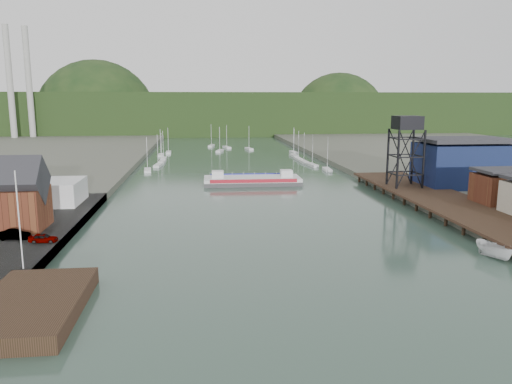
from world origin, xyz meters
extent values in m
plane|color=#2C453B|center=(0.00, 0.00, 0.00)|extent=(600.00, 600.00, 0.00)
cube|color=black|center=(-29.00, 0.00, 0.90)|extent=(10.00, 18.00, 1.80)
cube|color=black|center=(37.00, 45.00, 1.90)|extent=(14.00, 70.00, 0.50)
cylinder|color=black|center=(31.00, 45.00, 0.80)|extent=(0.60, 0.60, 2.20)
cylinder|color=black|center=(43.00, 45.00, 0.80)|extent=(0.60, 0.60, 2.20)
cube|color=#522317|center=(-42.00, 30.00, 4.85)|extent=(12.00, 8.00, 6.50)
cube|color=#2D2D33|center=(-42.00, 30.00, 9.30)|extent=(12.20, 8.20, 2.40)
cube|color=silver|center=(-44.00, 50.00, 3.85)|extent=(18.00, 12.00, 4.50)
cylinder|color=silver|center=(-33.00, 10.00, 7.60)|extent=(0.16, 0.16, 12.00)
cylinder|color=black|center=(32.00, 55.00, 8.65)|extent=(0.50, 0.50, 13.00)
cylinder|color=black|center=(38.00, 55.00, 8.65)|extent=(0.50, 0.50, 13.00)
cylinder|color=black|center=(32.00, 61.00, 8.65)|extent=(0.50, 0.50, 13.00)
cylinder|color=black|center=(38.00, 61.00, 8.65)|extent=(0.50, 0.50, 13.00)
cube|color=black|center=(35.00, 58.00, 16.65)|extent=(5.50, 5.50, 3.00)
cube|color=#0C1B36|center=(50.00, 60.00, 6.60)|extent=(20.00, 14.00, 10.00)
cube|color=#2D2D33|center=(50.00, 60.00, 12.50)|extent=(20.50, 14.50, 0.80)
cube|color=#522317|center=(46.00, 38.00, 4.60)|extent=(9.00, 8.00, 6.00)
cube|color=silver|center=(-27.54, 103.89, 0.35)|extent=(2.67, 7.65, 0.90)
cube|color=silver|center=(-25.28, 115.30, 0.35)|extent=(2.81, 7.67, 0.90)
cube|color=silver|center=(-24.71, 124.17, 0.35)|extent=(2.35, 7.59, 0.90)
cube|color=silver|center=(-24.81, 134.09, 0.35)|extent=(2.01, 7.50, 0.90)
cube|color=silver|center=(-26.64, 146.33, 0.35)|extent=(2.00, 7.50, 0.90)
cube|color=silver|center=(-24.32, 156.17, 0.35)|extent=(2.16, 7.54, 0.90)
cube|color=silver|center=(27.56, 99.03, 0.35)|extent=(2.53, 7.62, 0.90)
cube|color=silver|center=(25.46, 110.51, 0.35)|extent=(2.76, 7.67, 0.90)
cube|color=silver|center=(24.46, 119.29, 0.35)|extent=(2.22, 7.56, 0.90)
cube|color=silver|center=(24.27, 128.28, 0.35)|extent=(2.18, 7.54, 0.90)
cube|color=silver|center=(24.67, 139.38, 0.35)|extent=(2.46, 7.61, 0.90)
cube|color=silver|center=(26.78, 150.99, 0.35)|extent=(2.48, 7.61, 0.90)
cube|color=silver|center=(-3.16, 160.00, 0.35)|extent=(3.78, 7.76, 0.90)
cube|color=silver|center=(10.04, 168.00, 0.35)|extent=(3.31, 7.74, 0.90)
cube|color=silver|center=(0.66, 176.00, 0.35)|extent=(3.76, 7.76, 0.90)
cube|color=silver|center=(-6.11, 184.00, 0.35)|extent=(3.40, 7.74, 0.90)
cylinder|color=#ADACA7|center=(-110.00, 230.00, 30.00)|extent=(3.20, 3.20, 60.00)
cylinder|color=#ADACA7|center=(-102.00, 235.00, 30.00)|extent=(3.20, 3.20, 60.00)
cube|color=black|center=(0.00, 300.00, 12.00)|extent=(500.00, 120.00, 28.00)
sphere|color=black|center=(-80.00, 300.00, 8.00)|extent=(80.00, 80.00, 80.00)
sphere|color=black|center=(90.00, 310.00, 6.00)|extent=(70.00, 70.00, 70.00)
cube|color=#444446|center=(1.95, 77.49, 0.50)|extent=(25.18, 10.53, 1.00)
cube|color=silver|center=(1.95, 77.49, 1.40)|extent=(25.18, 10.53, 0.80)
cube|color=#B31424|center=(1.85, 72.45, 1.60)|extent=(21.97, 0.63, 0.90)
cube|color=#16189A|center=(2.06, 82.54, 1.60)|extent=(21.97, 0.63, 0.90)
cube|color=silver|center=(-7.03, 77.69, 2.60)|extent=(3.06, 3.06, 2.00)
cube|color=silver|center=(10.94, 77.30, 2.60)|extent=(3.06, 3.06, 2.00)
imported|color=silver|center=(28.81, 11.80, 1.19)|extent=(3.98, 6.57, 2.38)
imported|color=#999999|center=(-34.00, 21.42, 2.27)|extent=(4.04, 1.83, 1.34)
imported|color=#999999|center=(-38.71, 23.49, 2.34)|extent=(4.68, 2.15, 1.49)
camera|label=1|loc=(-11.45, -50.38, 21.75)|focal=35.00mm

